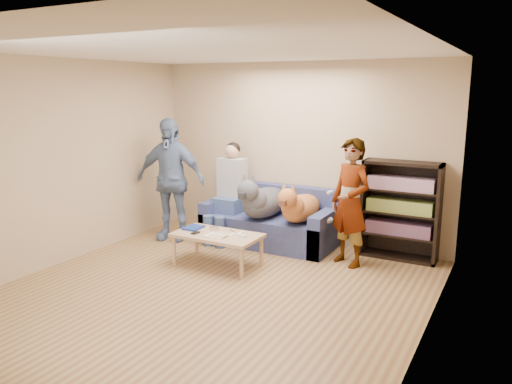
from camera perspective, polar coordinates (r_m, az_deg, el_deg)
The scene contains 26 objects.
ground at distance 5.56m, azimuth -6.04°, elevation -11.91°, with size 5.00×5.00×0.00m, color brown.
ceiling at distance 5.10m, azimuth -6.69°, elevation 15.90°, with size 5.00×5.00×0.00m, color white.
wall_back at distance 7.34m, azimuth 4.86°, elevation 4.51°, with size 4.50×4.50×0.00m, color tan.
wall_left at distance 6.70m, azimuth -22.39°, elevation 2.96°, with size 5.00×5.00×0.00m, color tan.
wall_right at distance 4.33m, azimuth 18.97°, elevation -1.26°, with size 5.00×5.00×0.00m, color tan.
blanket at distance 6.81m, azimuth 7.33°, elevation -3.08°, with size 0.36×0.30×0.12m, color #B5B5BA.
person_standing_right at distance 6.39m, azimuth 10.73°, elevation -1.21°, with size 0.59×0.39×1.62m, color gray.
person_standing_left at distance 7.47m, azimuth -9.79°, elevation 1.43°, with size 1.06×0.44×1.81m, color #738BB9.
held_controller at distance 6.23m, azimuth 8.47°, elevation -0.03°, with size 0.04×0.11×0.03m, color silver.
notebook_blue at distance 6.60m, azimuth -7.14°, elevation -4.06°, with size 0.20×0.26×0.03m, color navy.
papers at distance 6.24m, azimuth -4.57°, elevation -5.00°, with size 0.26×0.20×0.01m, color white.
magazine at distance 6.24m, azimuth -4.24°, elevation -4.88°, with size 0.22×0.17×0.01m, color #B8AF93.
camera_silver at distance 6.50m, azimuth -4.77°, elevation -4.15°, with size 0.11×0.06×0.05m, color silver.
controller_a at distance 6.29m, azimuth -1.81°, elevation -4.77°, with size 0.04×0.13×0.03m, color white.
controller_b at distance 6.18m, azimuth -1.54°, elevation -5.06°, with size 0.09×0.06×0.03m, color silver.
headphone_cup_a at distance 6.23m, azimuth -3.00°, elevation -4.99°, with size 0.07×0.07×0.02m, color white.
headphone_cup_b at distance 6.29m, azimuth -2.62°, elevation -4.81°, with size 0.07×0.07×0.02m, color white.
pen_orange at distance 6.23m, azimuth -5.41°, elevation -5.08°, with size 0.01×0.01×0.14m, color #D1581D.
pen_black at distance 6.43m, azimuth -2.68°, elevation -4.49°, with size 0.01×0.01×0.14m, color black.
wallet at distance 6.39m, azimuth -6.93°, elevation -4.65°, with size 0.07×0.12×0.01m, color black.
sofa at distance 7.29m, azimuth 1.63°, elevation -3.68°, with size 1.90×0.85×0.82m.
person_seated at distance 7.36m, azimuth -3.13°, elevation 0.40°, with size 0.40×0.73×1.47m.
dog_gray at distance 7.01m, azimuth 0.67°, elevation -1.01°, with size 0.48×1.28×0.69m.
dog_tan at distance 6.82m, azimuth 4.90°, elevation -1.69°, with size 0.42×1.17×0.61m.
coffee_table at distance 6.36m, azimuth -4.45°, elevation -5.17°, with size 1.10×0.60×0.42m.
bookshelf at distance 6.82m, azimuth 16.19°, elevation -1.79°, with size 1.00×0.34×1.30m.
Camera 1 is at (2.91, -4.17, 2.24)m, focal length 35.00 mm.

